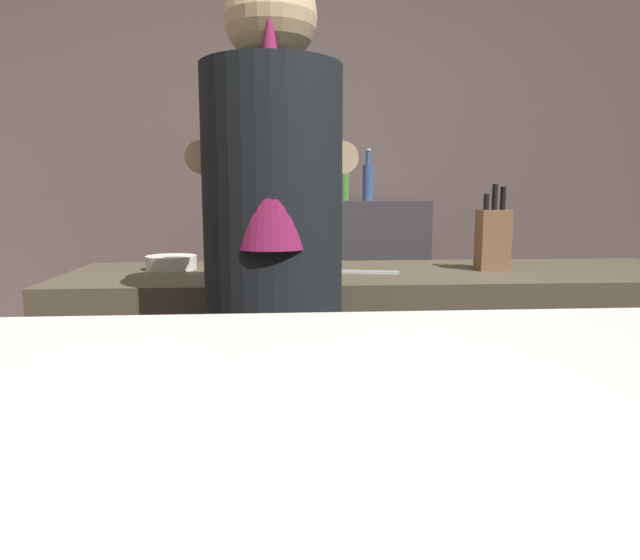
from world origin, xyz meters
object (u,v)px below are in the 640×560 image
(bartender, at_px, (274,272))
(knife_block, at_px, (493,238))
(bottle_olive_oil, at_px, (301,184))
(mixing_bowl, at_px, (171,263))
(bottle_soy, at_px, (368,181))
(bottle_vinegar, at_px, (344,183))
(chefs_knife, at_px, (362,272))

(bartender, height_order, knife_block, bartender)
(bartender, bearing_deg, bottle_olive_oil, -3.76)
(mixing_bowl, bearing_deg, bottle_soy, 52.13)
(bottle_vinegar, xyz_separation_m, bottle_soy, (0.10, -0.19, 0.01))
(bottle_soy, bearing_deg, knife_block, -78.16)
(mixing_bowl, xyz_separation_m, bottle_vinegar, (0.73, 1.26, 0.29))
(knife_block, bearing_deg, chefs_knife, -173.62)
(mixing_bowl, xyz_separation_m, bottle_olive_oil, (0.49, 1.22, 0.28))
(bottle_soy, bearing_deg, chefs_knife, -99.61)
(bottle_olive_oil, relative_size, bottle_soy, 0.88)
(mixing_bowl, relative_size, bottle_olive_oil, 0.72)
(chefs_knife, bearing_deg, bottle_vinegar, 97.98)
(knife_block, distance_m, chefs_knife, 0.46)
(bartender, distance_m, mixing_bowl, 0.65)
(mixing_bowl, xyz_separation_m, bottle_soy, (0.83, 1.07, 0.30))
(bartender, height_order, mixing_bowl, bartender)
(bottle_olive_oil, relative_size, bottle_vinegar, 0.95)
(bottle_vinegar, height_order, bottle_soy, bottle_soy)
(mixing_bowl, bearing_deg, knife_block, -4.65)
(bottle_olive_oil, distance_m, bottle_vinegar, 0.25)
(mixing_bowl, xyz_separation_m, chefs_knife, (0.63, -0.14, -0.02))
(bartender, height_order, bottle_vinegar, bartender)
(mixing_bowl, height_order, bottle_vinegar, bottle_vinegar)
(chefs_knife, bearing_deg, bartender, -112.40)
(bottle_soy, bearing_deg, bottle_vinegar, 118.49)
(knife_block, bearing_deg, bottle_soy, 101.84)
(mixing_bowl, distance_m, bottle_soy, 1.39)
(knife_block, xyz_separation_m, bottle_soy, (-0.24, 1.16, 0.21))
(bartender, xyz_separation_m, bottle_vinegar, (0.38, 1.81, 0.25))
(chefs_knife, relative_size, bottle_soy, 0.89)
(bottle_olive_oil, bearing_deg, mixing_bowl, -111.97)
(chefs_knife, xyz_separation_m, bottle_soy, (0.21, 1.21, 0.32))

